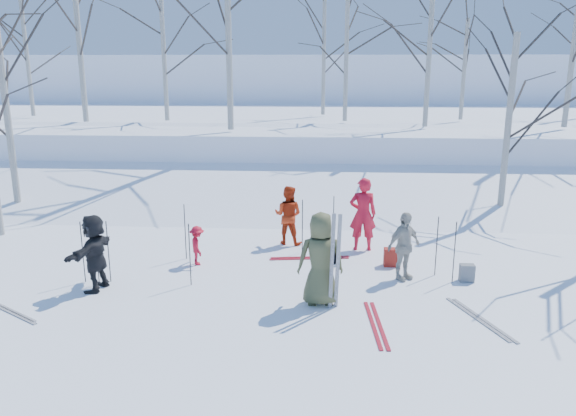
# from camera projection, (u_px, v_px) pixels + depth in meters

# --- Properties ---
(ground) EXTENTS (120.00, 120.00, 0.00)m
(ground) POSITION_uv_depth(u_px,v_px,m) (284.00, 286.00, 11.78)
(ground) COLOR white
(ground) RESTS_ON ground
(snow_ramp) EXTENTS (70.00, 9.49, 4.12)m
(snow_ramp) POSITION_uv_depth(u_px,v_px,m) (298.00, 200.00, 18.50)
(snow_ramp) COLOR white
(snow_ramp) RESTS_ON ground
(snow_plateau) EXTENTS (70.00, 18.00, 2.20)m
(snow_plateau) POSITION_uv_depth(u_px,v_px,m) (307.00, 136.00, 27.95)
(snow_plateau) COLOR white
(snow_plateau) RESTS_ON ground
(far_hill) EXTENTS (90.00, 30.00, 6.00)m
(far_hill) POSITION_uv_depth(u_px,v_px,m) (315.00, 93.00, 47.99)
(far_hill) COLOR white
(far_hill) RESTS_ON ground
(skier_olive_center) EXTENTS (0.94, 0.66, 1.82)m
(skier_olive_center) POSITION_uv_depth(u_px,v_px,m) (321.00, 259.00, 10.69)
(skier_olive_center) COLOR #494C2E
(skier_olive_center) RESTS_ON ground
(skier_red_north) EXTENTS (0.68, 0.46, 1.83)m
(skier_red_north) POSITION_uv_depth(u_px,v_px,m) (363.00, 214.00, 13.83)
(skier_red_north) COLOR red
(skier_red_north) RESTS_ON ground
(skier_redor_behind) EXTENTS (0.86, 0.75, 1.52)m
(skier_redor_behind) POSITION_uv_depth(u_px,v_px,m) (288.00, 215.00, 14.34)
(skier_redor_behind) COLOR #B72C0E
(skier_redor_behind) RESTS_ON ground
(skier_red_seated) EXTENTS (0.53, 0.67, 0.92)m
(skier_red_seated) POSITION_uv_depth(u_px,v_px,m) (197.00, 246.00, 12.91)
(skier_red_seated) COLOR red
(skier_red_seated) RESTS_ON ground
(skier_cream_east) EXTENTS (0.92, 0.81, 1.50)m
(skier_cream_east) POSITION_uv_depth(u_px,v_px,m) (404.00, 246.00, 11.96)
(skier_cream_east) COLOR beige
(skier_cream_east) RESTS_ON ground
(skier_grey_west) EXTENTS (0.72, 1.54, 1.60)m
(skier_grey_west) POSITION_uv_depth(u_px,v_px,m) (95.00, 253.00, 11.39)
(skier_grey_west) COLOR black
(skier_grey_west) RESTS_ON ground
(dog) EXTENTS (0.60, 0.70, 0.54)m
(dog) POSITION_uv_depth(u_px,v_px,m) (335.00, 250.00, 13.16)
(dog) COLOR black
(dog) RESTS_ON ground
(upright_ski_left) EXTENTS (0.11, 0.17, 1.90)m
(upright_ski_left) POSITION_uv_depth(u_px,v_px,m) (332.00, 262.00, 10.43)
(upright_ski_left) COLOR silver
(upright_ski_left) RESTS_ON ground
(upright_ski_right) EXTENTS (0.12, 0.23, 1.89)m
(upright_ski_right) POSITION_uv_depth(u_px,v_px,m) (338.00, 262.00, 10.43)
(upright_ski_right) COLOR silver
(upright_ski_right) RESTS_ON ground
(ski_pair_a) EXTENTS (0.67, 1.95, 0.02)m
(ski_pair_a) POSITION_uv_depth(u_px,v_px,m) (310.00, 258.00, 13.42)
(ski_pair_a) COLOR maroon
(ski_pair_a) RESTS_ON ground
(ski_pair_b) EXTENTS (1.46, 2.03, 0.02)m
(ski_pair_b) POSITION_uv_depth(u_px,v_px,m) (480.00, 319.00, 10.22)
(ski_pair_b) COLOR silver
(ski_pair_b) RESTS_ON ground
(ski_pair_c) EXTENTS (0.45, 1.93, 0.02)m
(ski_pair_c) POSITION_uv_depth(u_px,v_px,m) (376.00, 324.00, 10.01)
(ski_pair_c) COLOR maroon
(ski_pair_c) RESTS_ON ground
(ski_pair_d) EXTENTS (1.91, 2.08, 0.02)m
(ski_pair_d) POSITION_uv_depth(u_px,v_px,m) (7.00, 310.00, 10.61)
(ski_pair_d) COLOR silver
(ski_pair_d) RESTS_ON ground
(ski_pole_a) EXTENTS (0.02, 0.02, 1.34)m
(ski_pole_a) POSITION_uv_depth(u_px,v_px,m) (437.00, 246.00, 12.19)
(ski_pole_a) COLOR black
(ski_pole_a) RESTS_ON ground
(ski_pole_b) EXTENTS (0.02, 0.02, 1.34)m
(ski_pole_b) POSITION_uv_depth(u_px,v_px,m) (302.00, 226.00, 13.67)
(ski_pole_b) COLOR black
(ski_pole_b) RESTS_ON ground
(ski_pole_c) EXTENTS (0.02, 0.02, 1.34)m
(ski_pole_c) POSITION_uv_depth(u_px,v_px,m) (108.00, 252.00, 11.84)
(ski_pole_c) COLOR black
(ski_pole_c) RESTS_ON ground
(ski_pole_d) EXTENTS (0.02, 0.02, 1.34)m
(ski_pole_d) POSITION_uv_depth(u_px,v_px,m) (190.00, 255.00, 11.65)
(ski_pole_d) COLOR black
(ski_pole_d) RESTS_ON ground
(ski_pole_e) EXTENTS (0.02, 0.02, 1.34)m
(ski_pole_e) POSITION_uv_depth(u_px,v_px,m) (454.00, 252.00, 11.80)
(ski_pole_e) COLOR black
(ski_pole_e) RESTS_ON ground
(ski_pole_f) EXTENTS (0.02, 0.02, 1.34)m
(ski_pole_f) POSITION_uv_depth(u_px,v_px,m) (333.00, 222.00, 14.05)
(ski_pole_f) COLOR black
(ski_pole_f) RESTS_ON ground
(ski_pole_g) EXTENTS (0.02, 0.02, 1.34)m
(ski_pole_g) POSITION_uv_depth(u_px,v_px,m) (97.00, 255.00, 11.64)
(ski_pole_g) COLOR black
(ski_pole_g) RESTS_ON ground
(ski_pole_h) EXTENTS (0.02, 0.02, 1.34)m
(ski_pole_h) POSITION_uv_depth(u_px,v_px,m) (83.00, 252.00, 11.81)
(ski_pole_h) COLOR black
(ski_pole_h) RESTS_ON ground
(ski_pole_i) EXTENTS (0.02, 0.02, 1.34)m
(ski_pole_i) POSITION_uv_depth(u_px,v_px,m) (185.00, 232.00, 13.23)
(ski_pole_i) COLOR black
(ski_pole_i) RESTS_ON ground
(backpack_red) EXTENTS (0.32, 0.22, 0.42)m
(backpack_red) POSITION_uv_depth(u_px,v_px,m) (391.00, 257.00, 12.88)
(backpack_red) COLOR maroon
(backpack_red) RESTS_ON ground
(backpack_grey) EXTENTS (0.30, 0.20, 0.38)m
(backpack_grey) POSITION_uv_depth(u_px,v_px,m) (467.00, 273.00, 11.97)
(backpack_grey) COLOR slate
(backpack_grey) RESTS_ON ground
(backpack_dark) EXTENTS (0.34, 0.24, 0.40)m
(backpack_dark) POSITION_uv_depth(u_px,v_px,m) (333.00, 254.00, 13.16)
(backpack_dark) COLOR black
(backpack_dark) RESTS_ON ground
(birch_plateau_a) EXTENTS (5.80, 5.80, 7.43)m
(birch_plateau_a) POSITION_uv_depth(u_px,v_px,m) (78.00, 27.00, 22.08)
(birch_plateau_a) COLOR silver
(birch_plateau_a) RESTS_ON snow_plateau
(birch_plateau_b) EXTENTS (4.28, 4.28, 5.26)m
(birch_plateau_b) POSITION_uv_depth(u_px,v_px,m) (164.00, 55.00, 22.83)
(birch_plateau_b) COLOR silver
(birch_plateau_b) RESTS_ON snow_plateau
(birch_plateau_c) EXTENTS (5.75, 5.75, 7.36)m
(birch_plateau_c) POSITION_uv_depth(u_px,v_px,m) (228.00, 23.00, 19.41)
(birch_plateau_c) COLOR silver
(birch_plateau_c) RESTS_ON snow_plateau
(birch_plateau_e) EXTENTS (4.41, 4.41, 5.45)m
(birch_plateau_e) POSITION_uv_depth(u_px,v_px,m) (429.00, 52.00, 20.59)
(birch_plateau_e) COLOR silver
(birch_plateau_e) RESTS_ON snow_plateau
(birch_plateau_f) EXTENTS (4.27, 4.27, 5.24)m
(birch_plateau_f) POSITION_uv_depth(u_px,v_px,m) (324.00, 56.00, 25.55)
(birch_plateau_f) COLOR silver
(birch_plateau_f) RESTS_ON snow_plateau
(birch_plateau_g) EXTENTS (3.48, 3.48, 4.12)m
(birch_plateau_g) POSITION_uv_depth(u_px,v_px,m) (464.00, 70.00, 23.39)
(birch_plateau_g) COLOR silver
(birch_plateau_g) RESTS_ON snow_plateau
(birch_plateau_h) EXTENTS (4.31, 4.31, 5.30)m
(birch_plateau_h) POSITION_uv_depth(u_px,v_px,m) (346.00, 55.00, 22.65)
(birch_plateau_h) COLOR silver
(birch_plateau_h) RESTS_ON snow_plateau
(birch_plateau_i) EXTENTS (4.26, 4.26, 5.22)m
(birch_plateau_i) POSITION_uv_depth(u_px,v_px,m) (27.00, 56.00, 24.91)
(birch_plateau_i) COLOR silver
(birch_plateau_i) RESTS_ON snow_plateau
(birch_plateau_j) EXTENTS (5.14, 5.14, 6.49)m
(birch_plateau_j) POSITION_uv_depth(u_px,v_px,m) (575.00, 37.00, 20.26)
(birch_plateau_j) COLOR silver
(birch_plateau_j) RESTS_ON snow_plateau
(birch_edge_d) EXTENTS (5.27, 5.27, 6.67)m
(birch_edge_d) POSITION_uv_depth(u_px,v_px,m) (6.00, 105.00, 16.62)
(birch_edge_d) COLOR silver
(birch_edge_d) RESTS_ON ground
(birch_edge_e) EXTENTS (4.36, 4.36, 5.37)m
(birch_edge_e) POSITION_uv_depth(u_px,v_px,m) (508.00, 129.00, 16.12)
(birch_edge_e) COLOR silver
(birch_edge_e) RESTS_ON ground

